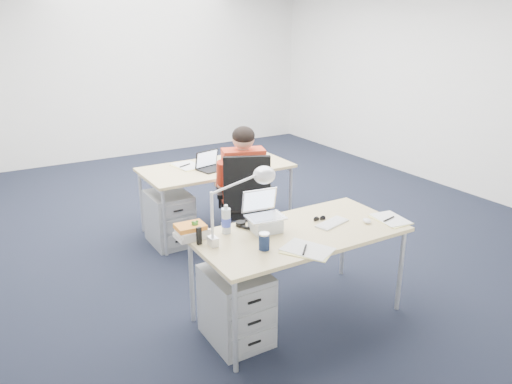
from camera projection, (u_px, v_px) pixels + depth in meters
floor at (248, 216)px, 6.02m from camera, size 7.00×7.00×0.00m
room at (247, 70)px, 5.45m from camera, size 6.02×7.02×2.80m
desk_near at (299, 237)px, 3.79m from camera, size 1.60×0.80×0.73m
desk_far at (216, 170)px, 5.44m from camera, size 1.60×0.80×0.73m
office_chair at (245, 226)px, 4.96m from camera, size 0.89×0.89×1.07m
seated_person at (241, 188)px, 5.01m from camera, size 0.54×0.77×1.29m
drawer_pedestal_near at (236, 306)px, 3.63m from camera, size 0.40×0.50×0.55m
drawer_pedestal_far at (170, 218)px, 5.21m from camera, size 0.40×0.50×0.55m
silver_laptop at (266, 212)px, 3.73m from camera, size 0.30×0.25×0.30m
wireless_keyboard at (332, 223)px, 3.90m from camera, size 0.31×0.19×0.01m
computer_mouse at (367, 221)px, 3.92m from camera, size 0.09×0.11×0.03m
headphones at (251, 223)px, 3.87m from camera, size 0.30×0.27×0.04m
can_koozie at (264, 241)px, 3.45m from camera, size 0.08×0.08×0.12m
water_bottle at (226, 219)px, 3.71m from camera, size 0.07×0.07×0.22m
bear_figurine at (195, 229)px, 3.64m from camera, size 0.07×0.06×0.13m
book_stack at (191, 231)px, 3.65m from camera, size 0.25×0.21×0.10m
cordless_phone at (199, 236)px, 3.53m from camera, size 0.04×0.03×0.13m
papers_left at (307, 250)px, 3.45m from camera, size 0.37×0.41×0.01m
papers_right at (391, 220)px, 3.97m from camera, size 0.24×0.32×0.01m
sunglasses at (319, 219)px, 3.97m from camera, size 0.11×0.07×0.02m
desk_lamp at (233, 205)px, 3.52m from camera, size 0.51×0.29×0.54m
dark_laptop at (213, 160)px, 5.26m from camera, size 0.35×0.34×0.21m
far_cup at (256, 154)px, 5.75m from camera, size 0.08×0.08×0.09m
far_papers at (187, 166)px, 5.41m from camera, size 0.28×0.37×0.01m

